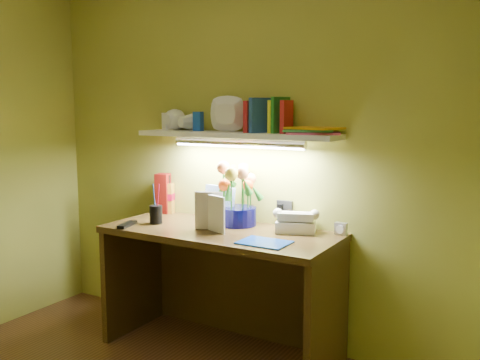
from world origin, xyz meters
name	(u,v)px	position (x,y,z in m)	size (l,w,h in m)	color
desk	(220,291)	(0.00, 1.20, 0.38)	(1.40, 0.60, 0.75)	#33210E
flower_bouquet	(238,194)	(0.03, 1.36, 0.95)	(0.25, 0.25, 0.39)	#06063B
telephone	(296,220)	(0.41, 1.38, 0.82)	(0.22, 0.17, 0.13)	beige
desk_clock	(341,229)	(0.66, 1.44, 0.78)	(0.07, 0.03, 0.07)	#AFB0B4
whisky_bottle	(168,194)	(-0.57, 1.45, 0.88)	(0.07, 0.07, 0.26)	#B7771E
whisky_box	(163,193)	(-0.60, 1.43, 0.88)	(0.09, 0.09, 0.27)	#570B06
pen_cup	(156,208)	(-0.43, 1.14, 0.85)	(0.08, 0.08, 0.19)	black
art_card	(219,204)	(-0.12, 1.38, 0.86)	(0.23, 0.05, 0.23)	silver
tv_remote	(127,225)	(-0.54, 1.00, 0.76)	(0.05, 0.17, 0.02)	black
blue_folder	(264,243)	(0.37, 1.06, 0.75)	(0.26, 0.19, 0.01)	blue
desk_book_a	(195,210)	(-0.14, 1.14, 0.86)	(0.17, 0.02, 0.23)	beige
desk_book_b	(208,212)	(-0.06, 1.17, 0.86)	(0.16, 0.02, 0.21)	white
wall_shelf	(234,128)	(-0.01, 1.38, 1.34)	(1.32, 0.33, 0.24)	white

